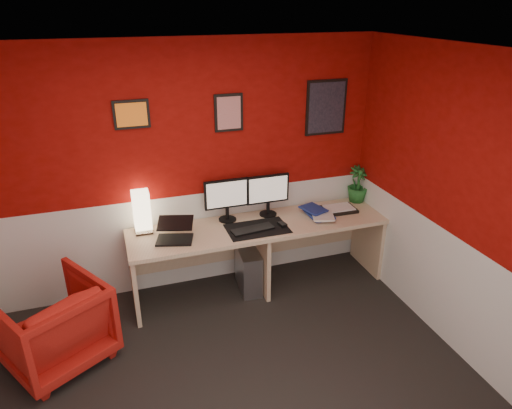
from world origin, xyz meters
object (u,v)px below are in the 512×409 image
at_px(shoji_lamp, 142,213).
at_px(potted_plant, 358,184).
at_px(armchair, 53,325).
at_px(pc_tower, 248,269).
at_px(desk, 259,256).
at_px(zen_tray, 339,209).
at_px(monitor_right, 268,189).
at_px(laptop, 174,230).
at_px(monitor_left, 227,194).

relative_size(shoji_lamp, potted_plant, 1.00).
bearing_deg(shoji_lamp, armchair, -140.37).
bearing_deg(armchair, pc_tower, 164.11).
relative_size(desk, zen_tray, 7.43).
relative_size(monitor_right, pc_tower, 1.29).
height_order(laptop, monitor_right, monitor_right).
relative_size(monitor_right, armchair, 0.74).
bearing_deg(potted_plant, armchair, -167.40).
height_order(laptop, armchair, laptop).
distance_m(shoji_lamp, laptop, 0.38).
relative_size(desk, potted_plant, 6.52).
distance_m(laptop, armchair, 1.27).
bearing_deg(zen_tray, pc_tower, -177.86).
bearing_deg(monitor_left, armchair, -157.58).
height_order(shoji_lamp, zen_tray, shoji_lamp).
distance_m(shoji_lamp, armchair, 1.24).
height_order(shoji_lamp, monitor_left, monitor_left).
xyz_separation_m(laptop, zen_tray, (1.77, 0.12, -0.09)).
distance_m(shoji_lamp, pc_tower, 1.24).
bearing_deg(armchair, zen_tray, 159.53).
relative_size(shoji_lamp, pc_tower, 0.89).
xyz_separation_m(potted_plant, pc_tower, (-1.33, -0.21, -0.70)).
bearing_deg(monitor_left, potted_plant, 0.61).
bearing_deg(laptop, monitor_left, 41.19).
bearing_deg(laptop, desk, 20.85).
relative_size(desk, laptop, 7.88).
relative_size(potted_plant, pc_tower, 0.89).
height_order(shoji_lamp, pc_tower, shoji_lamp).
bearing_deg(desk, shoji_lamp, 169.41).
bearing_deg(zen_tray, monitor_right, 169.15).
height_order(potted_plant, pc_tower, potted_plant).
bearing_deg(armchair, desk, 162.94).
distance_m(shoji_lamp, monitor_right, 1.28).
bearing_deg(potted_plant, laptop, -172.19).
bearing_deg(pc_tower, monitor_left, 134.19).
bearing_deg(potted_plant, zen_tray, -150.98).
bearing_deg(zen_tray, laptop, -176.28).
distance_m(laptop, zen_tray, 1.78).
bearing_deg(armchair, potted_plant, 161.47).
height_order(zen_tray, armchair, zen_tray).
bearing_deg(pc_tower, armchair, -160.30).
relative_size(laptop, pc_tower, 0.73).
relative_size(zen_tray, pc_tower, 0.78).
relative_size(shoji_lamp, monitor_right, 0.69).
bearing_deg(shoji_lamp, potted_plant, 0.26).
height_order(monitor_left, potted_plant, monitor_left).
distance_m(monitor_left, zen_tray, 1.23).
relative_size(laptop, armchair, 0.42).
bearing_deg(desk, monitor_left, 143.67).
distance_m(monitor_left, monitor_right, 0.44).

